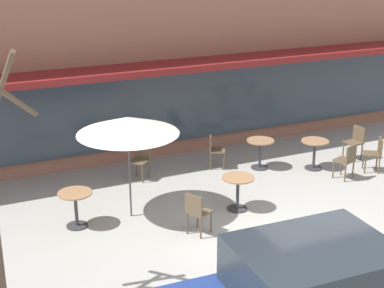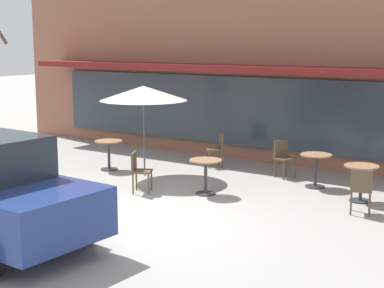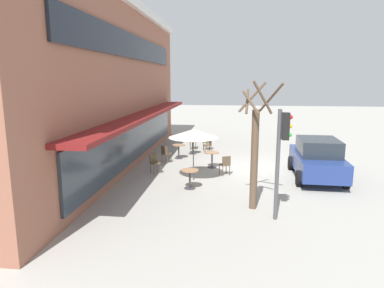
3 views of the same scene
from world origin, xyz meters
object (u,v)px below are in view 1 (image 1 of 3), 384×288
Objects in this scene: cafe_table_streetside at (315,150)px; cafe_chair_1 at (356,140)px; cafe_table_near_wall at (238,188)px; patio_umbrella_green_folded at (128,125)px; cafe_chair_3 at (197,210)px; cafe_chair_5 at (375,152)px; cafe_table_by_tree at (76,203)px; cafe_chair_0 at (214,148)px; cafe_chair_4 at (141,158)px; cafe_table_mid_patio at (260,149)px; cafe_chair_2 at (347,159)px.

cafe_chair_1 is (1.43, 0.14, 0.01)m from cafe_table_streetside.
cafe_table_near_wall and cafe_table_streetside have the same top height.
patio_umbrella_green_folded is 2.47× the size of cafe_chair_3.
cafe_chair_5 reaches higher than cafe_table_streetside.
cafe_table_streetside is 6.35m from cafe_table_by_tree.
cafe_chair_5 is at bearing -32.05° from cafe_table_streetside.
cafe_chair_0 is (-2.28, 1.13, 0.01)m from cafe_table_streetside.
cafe_chair_0 is (0.66, 2.43, 0.01)m from cafe_table_near_wall.
cafe_chair_4 is at bearing 89.92° from cafe_chair_3.
patio_umbrella_green_folded reaches higher than cafe_chair_4.
cafe_chair_3 is at bearing -55.62° from patio_umbrella_green_folded.
cafe_table_by_tree is 1.00× the size of cafe_table_mid_patio.
cafe_chair_0 is 1.96m from cafe_chair_4.
cafe_chair_2 is 0.98m from cafe_chair_5.
cafe_chair_0 is at bearing 57.72° from cafe_chair_3.
cafe_chair_5 is (6.43, -0.17, -1.50)m from patio_umbrella_green_folded.
cafe_chair_1 and cafe_chair_2 have the same top height.
cafe_chair_4 reaches higher than cafe_table_mid_patio.
cafe_table_near_wall is at bearing -11.26° from cafe_table_by_tree.
patio_umbrella_green_folded reaches higher than cafe_chair_5.
cafe_chair_1 is (3.71, -0.99, 0.00)m from cafe_chair_0.
cafe_chair_0 is at bearing -3.79° from cafe_chair_4.
cafe_table_mid_patio is at bearing -12.22° from cafe_chair_4.
cafe_chair_1 reaches higher than cafe_table_by_tree.
cafe_table_mid_patio is at bearing 48.14° from cafe_table_near_wall.
cafe_chair_2 is at bearing -38.35° from cafe_chair_0.
patio_umbrella_green_folded is at bearing 124.38° from cafe_chair_3.
cafe_chair_0 reaches higher than cafe_table_streetside.
cafe_table_mid_patio is (5.09, 1.23, 0.00)m from cafe_table_by_tree.
cafe_chair_2 is (1.53, -1.52, 0.01)m from cafe_table_mid_patio.
cafe_chair_0 reaches higher than cafe_table_by_tree.
cafe_chair_0 is at bearing 31.53° from patio_umbrella_green_folded.
patio_umbrella_green_folded is 2.47× the size of cafe_chair_0.
cafe_table_near_wall is 0.85× the size of cafe_chair_2.
cafe_chair_0 reaches higher than cafe_table_mid_patio.
cafe_table_streetside is 4.42m from cafe_chair_4.
cafe_table_near_wall is at bearing 27.46° from cafe_chair_3.
cafe_chair_2 is at bearing -173.67° from cafe_chair_5.
cafe_table_streetside is 1.38m from cafe_table_mid_patio.
cafe_chair_1 reaches higher than cafe_table_mid_patio.
cafe_table_near_wall is 1.00× the size of cafe_table_by_tree.
cafe_chair_3 is 3.23m from cafe_chair_4.
patio_umbrella_green_folded is (-5.16, -0.63, 1.51)m from cafe_table_streetside.
cafe_table_mid_patio is (-1.24, 0.61, 0.00)m from cafe_table_streetside.
cafe_chair_0 is (2.87, 1.76, -1.50)m from patio_umbrella_green_folded.
cafe_chair_1 is at bearing 6.67° from patio_umbrella_green_folded.
cafe_table_by_tree is (-3.38, 0.67, 0.00)m from cafe_table_near_wall.
cafe_table_mid_patio is at bearing 153.60° from cafe_table_streetside.
cafe_chair_2 is at bearing -2.47° from cafe_table_by_tree.
cafe_table_streetside is 0.85× the size of cafe_chair_1.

